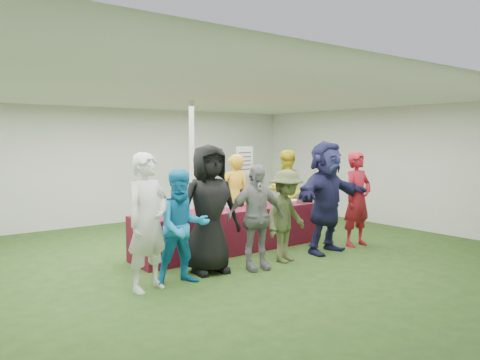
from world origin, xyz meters
TOP-DOWN VIEW (x-y plane):
  - ground at (0.00, 0.00)m, footprint 60.00×60.00m
  - tent at (0.50, 1.20)m, footprint 10.00×10.00m
  - serving_table at (0.63, 0.11)m, footprint 3.60×0.80m
  - wine_bottles at (1.17, 0.25)m, footprint 0.61×0.15m
  - wine_glasses at (-0.24, -0.15)m, footprint 1.20×0.10m
  - water_bottle at (0.65, 0.19)m, footprint 0.07×0.07m
  - bar_towel at (2.20, 0.16)m, footprint 0.25×0.18m
  - dump_bucket at (2.17, -0.11)m, footprint 0.21×0.21m
  - wine_list_sign at (2.77, 2.47)m, footprint 0.50×0.03m
  - staff_pourer at (1.30, 0.90)m, footprint 0.70×0.56m
  - staff_back at (2.78, 1.03)m, footprint 0.87×0.69m
  - customer_0 at (-1.51, -0.99)m, footprint 0.75×0.59m
  - customer_1 at (-1.01, -1.02)m, footprint 0.87×0.74m
  - customer_2 at (-0.42, -0.78)m, footprint 1.00×0.72m
  - customer_3 at (0.23, -1.07)m, footprint 1.00×0.59m
  - customer_4 at (0.90, -1.03)m, footprint 1.08×0.79m
  - customer_5 at (1.87, -1.00)m, footprint 1.86×0.78m
  - customer_6 at (2.73, -0.98)m, footprint 0.65×0.44m

SIDE VIEW (x-z plane):
  - ground at x=0.00m, z-range 0.00..0.00m
  - serving_table at x=0.63m, z-range 0.00..0.75m
  - customer_4 at x=0.90m, z-range 0.00..1.49m
  - bar_towel at x=2.20m, z-range 0.75..0.78m
  - customer_1 at x=-1.01m, z-range 0.00..1.57m
  - customer_3 at x=0.23m, z-range 0.00..1.60m
  - dump_bucket at x=2.17m, z-range 0.75..0.93m
  - staff_pourer at x=1.30m, z-range 0.00..1.68m
  - water_bottle at x=0.65m, z-range 0.74..0.97m
  - wine_glasses at x=-0.24m, z-range 0.78..0.94m
  - wine_bottles at x=1.17m, z-range 0.71..1.03m
  - staff_back at x=2.78m, z-range 0.00..1.75m
  - customer_6 at x=2.73m, z-range 0.00..1.75m
  - customer_0 at x=-1.51m, z-range 0.00..1.81m
  - customer_2 at x=-0.42m, z-range 0.00..1.90m
  - customer_5 at x=1.87m, z-range 0.00..1.95m
  - wine_list_sign at x=2.77m, z-range 0.42..2.22m
  - tent at x=0.50m, z-range -3.65..6.35m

